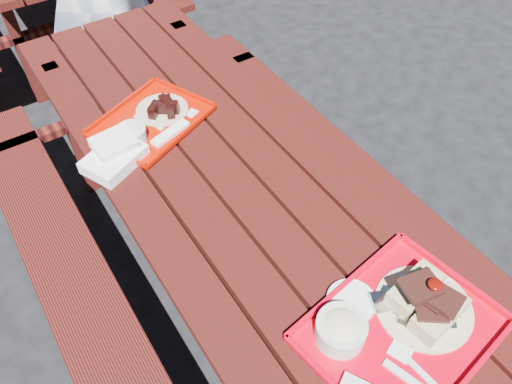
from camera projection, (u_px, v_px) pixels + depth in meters
ground at (238, 293)px, 2.22m from camera, size 60.00×60.00×0.00m
picnic_table_near at (233, 214)px, 1.80m from camera, size 1.41×2.40×0.75m
near_tray at (396, 320)px, 1.27m from camera, size 0.54×0.45×0.15m
far_tray at (151, 120)px, 1.82m from camera, size 0.49×0.44×0.07m
white_cloth at (114, 155)px, 1.68m from camera, size 0.24×0.21×0.08m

